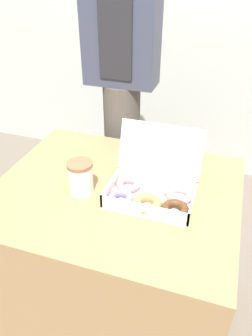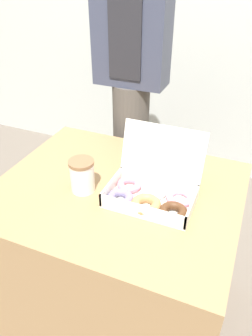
{
  "view_description": "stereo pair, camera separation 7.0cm",
  "coord_description": "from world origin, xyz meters",
  "views": [
    {
      "loc": [
        0.35,
        -0.93,
        1.47
      ],
      "look_at": [
        0.06,
        -0.05,
        0.85
      ],
      "focal_mm": 35.0,
      "sensor_mm": 36.0,
      "label": 1
    },
    {
      "loc": [
        0.42,
        -0.9,
        1.47
      ],
      "look_at": [
        0.06,
        -0.05,
        0.85
      ],
      "focal_mm": 35.0,
      "sensor_mm": 36.0,
      "label": 2
    }
  ],
  "objects": [
    {
      "name": "ground_plane",
      "position": [
        0.0,
        0.0,
        0.0
      ],
      "size": [
        14.0,
        14.0,
        0.0
      ],
      "primitive_type": "plane",
      "color": "#665B51"
    },
    {
      "name": "table",
      "position": [
        0.0,
        0.0,
        0.36
      ],
      "size": [
        0.92,
        0.76,
        0.72
      ],
      "color": "#99754C",
      "rests_on": "ground_plane"
    },
    {
      "name": "coffee_cup",
      "position": [
        -0.11,
        -0.06,
        0.78
      ],
      "size": [
        0.09,
        0.09,
        0.13
      ],
      "color": "silver",
      "rests_on": "table"
    },
    {
      "name": "person_customer",
      "position": [
        -0.16,
        0.54,
        0.99
      ],
      "size": [
        0.34,
        0.21,
        1.74
      ],
      "color": "#4C4742",
      "rests_on": "ground_plane"
    },
    {
      "name": "donut_box",
      "position": [
        0.15,
        -0.02,
        0.75
      ],
      "size": [
        0.31,
        0.27,
        0.24
      ],
      "color": "white",
      "rests_on": "table"
    }
  ]
}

